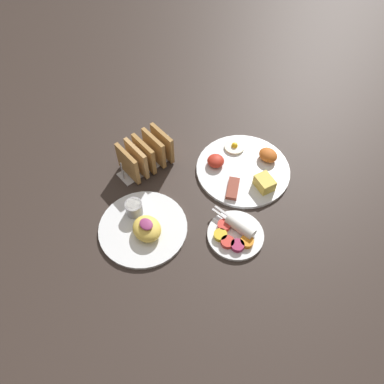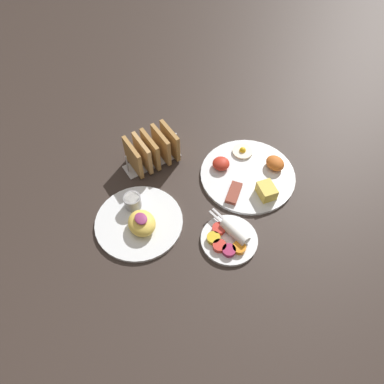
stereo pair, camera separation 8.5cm
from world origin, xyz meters
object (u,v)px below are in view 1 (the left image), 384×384
(plate_foreground, at_px, (143,226))
(plate_breakfast, at_px, (244,168))
(plate_condiments, at_px, (235,234))
(toast_rack, at_px, (146,154))

(plate_foreground, bearing_deg, plate_breakfast, 84.89)
(plate_condiments, bearing_deg, toast_rack, -174.98)
(plate_breakfast, distance_m, toast_rack, 0.30)
(plate_breakfast, bearing_deg, toast_rack, -134.67)
(plate_foreground, bearing_deg, plate_condiments, 44.37)
(plate_breakfast, bearing_deg, plate_foreground, -95.11)
(plate_condiments, distance_m, plate_foreground, 0.25)
(plate_condiments, bearing_deg, plate_foreground, -135.63)
(plate_foreground, bearing_deg, toast_rack, 141.18)
(plate_condiments, height_order, toast_rack, toast_rack)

